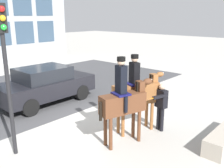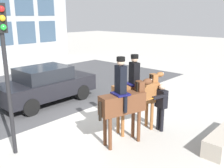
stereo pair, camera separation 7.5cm
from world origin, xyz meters
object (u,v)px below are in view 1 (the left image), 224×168
at_px(traffic_light, 5,58).
at_px(pedestrian_bystander, 161,104).
at_px(mounted_horse_companion, 137,92).
at_px(mounted_horse_lead, 124,100).
at_px(street_car_near_lane, 45,84).

bearing_deg(traffic_light, pedestrian_bystander, -29.35).
distance_m(mounted_horse_companion, pedestrian_bystander, 0.92).
height_order(mounted_horse_lead, street_car_near_lane, mounted_horse_lead).
height_order(mounted_horse_companion, street_car_near_lane, mounted_horse_companion).
relative_size(pedestrian_bystander, traffic_light, 0.40).
bearing_deg(traffic_light, mounted_horse_companion, -25.97).
xyz_separation_m(mounted_horse_lead, street_car_near_lane, (0.54, 4.89, -0.53)).
bearing_deg(mounted_horse_companion, pedestrian_bystander, -24.59).
relative_size(mounted_horse_companion, pedestrian_bystander, 1.60).
distance_m(pedestrian_bystander, street_car_near_lane, 5.35).
height_order(pedestrian_bystander, traffic_light, traffic_light).
relative_size(pedestrian_bystander, street_car_near_lane, 0.38).
distance_m(mounted_horse_lead, street_car_near_lane, 4.95).
bearing_deg(mounted_horse_companion, street_car_near_lane, 115.22).
xyz_separation_m(mounted_horse_lead, pedestrian_bystander, (1.50, -0.37, -0.41)).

